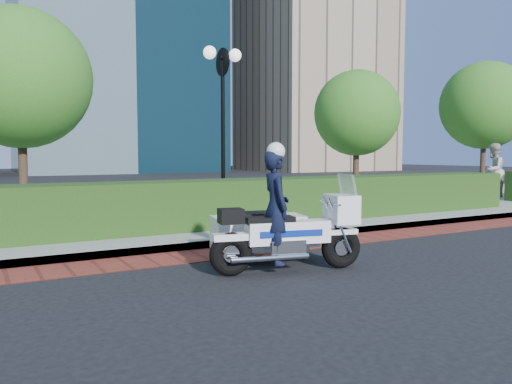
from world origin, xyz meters
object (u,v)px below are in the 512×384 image
lamppost (223,104)px  tree_d (485,106)px  tree_c (357,113)px  police_motorcycle (274,225)px  tree_b (20,78)px  pedestrian (493,170)px

lamppost → tree_d: 12.09m
tree_c → tree_d: tree_d is taller
tree_d → police_motorcycle: bearing=-154.9°
tree_b → police_motorcycle: tree_b is taller
tree_c → police_motorcycle: (-7.11, -6.36, -2.40)m
pedestrian → lamppost: bearing=-16.3°
police_motorcycle → tree_c: bearing=54.6°
tree_c → tree_b: bearing=180.0°
tree_d → pedestrian: tree_d is taller
police_motorcycle → pedestrian: bearing=34.9°
tree_b → tree_d: size_ratio=0.95×
tree_c → lamppost: bearing=-166.7°
lamppost → tree_c: size_ratio=0.98×
police_motorcycle → pedestrian: 13.40m
tree_d → police_motorcycle: tree_d is taller
lamppost → pedestrian: bearing=-0.1°
police_motorcycle → pedestrian: size_ratio=1.18×
tree_b → pedestrian: size_ratio=2.50×
tree_b → tree_c: 10.01m
tree_b → tree_c: (10.00, -0.00, -0.39)m
pedestrian → tree_b: bearing=-21.2°
tree_b → tree_c: size_ratio=1.14×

